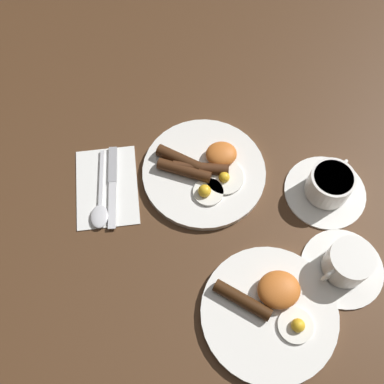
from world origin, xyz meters
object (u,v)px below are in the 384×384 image
at_px(breakfast_plate_near, 204,171).
at_px(spoon, 100,208).
at_px(teacup_near, 328,186).
at_px(teacup_far, 346,264).
at_px(breakfast_plate_far, 270,309).
at_px(knife, 113,182).

distance_m(breakfast_plate_near, spoon, 0.23).
bearing_deg(spoon, teacup_near, 91.89).
height_order(breakfast_plate_near, spoon, breakfast_plate_near).
bearing_deg(teacup_near, teacup_far, 84.94).
bearing_deg(breakfast_plate_near, teacup_far, 132.90).
bearing_deg(breakfast_plate_far, knife, -49.29).
distance_m(knife, spoon, 0.06).
distance_m(breakfast_plate_near, teacup_far, 0.33).
relative_size(breakfast_plate_near, breakfast_plate_far, 1.03).
bearing_deg(teacup_far, knife, -30.85).
distance_m(teacup_far, knife, 0.48).
bearing_deg(breakfast_plate_near, knife, -1.78).
distance_m(teacup_far, spoon, 0.48).
bearing_deg(breakfast_plate_far, spoon, -40.36).
relative_size(teacup_far, spoon, 0.87).
xyz_separation_m(teacup_near, teacup_far, (0.01, 0.16, 0.00)).
height_order(knife, spoon, spoon).
xyz_separation_m(breakfast_plate_near, teacup_far, (-0.22, 0.24, 0.02)).
height_order(breakfast_plate_near, teacup_far, teacup_far).
bearing_deg(teacup_near, spoon, -3.70).
distance_m(teacup_near, teacup_far, 0.16).
distance_m(breakfast_plate_far, teacup_near, 0.27).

